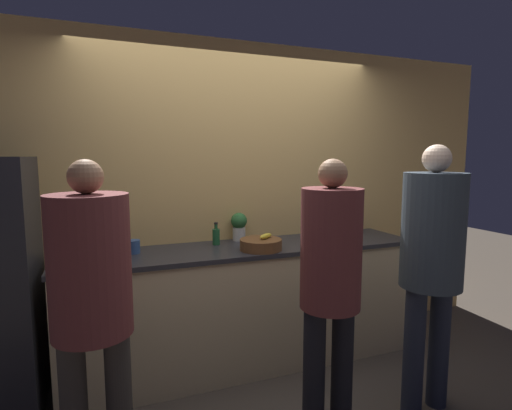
% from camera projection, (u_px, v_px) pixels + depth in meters
% --- Properties ---
extents(ground_plane, '(14.00, 14.00, 0.00)m').
position_uv_depth(ground_plane, '(263.00, 384.00, 2.93)').
color(ground_plane, '#4C4238').
extents(wall_back, '(5.20, 0.06, 2.60)m').
position_uv_depth(wall_back, '(233.00, 199.00, 3.40)').
color(wall_back, '#E0B266').
rests_on(wall_back, ground_plane).
extents(counter, '(2.79, 0.66, 0.96)m').
position_uv_depth(counter, '(246.00, 304.00, 3.21)').
color(counter, beige).
rests_on(counter, ground_plane).
extents(person_left, '(0.39, 0.39, 1.65)m').
position_uv_depth(person_left, '(91.00, 292.00, 1.94)').
color(person_left, '#38332D').
rests_on(person_left, ground_plane).
extents(person_center, '(0.35, 0.35, 1.65)m').
position_uv_depth(person_center, '(330.00, 275.00, 2.29)').
color(person_center, black).
rests_on(person_center, ground_plane).
extents(person_right, '(0.38, 0.38, 1.73)m').
position_uv_depth(person_right, '(432.00, 252.00, 2.53)').
color(person_right, '#232838').
rests_on(person_right, ground_plane).
extents(fruit_bowl, '(0.32, 0.32, 0.12)m').
position_uv_depth(fruit_bowl, '(261.00, 244.00, 3.01)').
color(fruit_bowl, brown).
rests_on(fruit_bowl, counter).
extents(utensil_crock, '(0.12, 0.12, 0.30)m').
position_uv_depth(utensil_crock, '(353.00, 226.00, 3.66)').
color(utensil_crock, '#ADA393').
rests_on(utensil_crock, counter).
extents(bottle_green, '(0.06, 0.06, 0.18)m').
position_uv_depth(bottle_green, '(216.00, 236.00, 3.18)').
color(bottle_green, '#236033').
rests_on(bottle_green, counter).
extents(bottle_amber, '(0.05, 0.05, 0.17)m').
position_uv_depth(bottle_amber, '(98.00, 247.00, 2.80)').
color(bottle_amber, brown).
rests_on(bottle_amber, counter).
extents(cup_blue, '(0.09, 0.09, 0.10)m').
position_uv_depth(cup_blue, '(133.00, 247.00, 2.90)').
color(cup_blue, '#335184').
rests_on(cup_blue, counter).
extents(potted_plant, '(0.13, 0.13, 0.23)m').
position_uv_depth(potted_plant, '(239.00, 225.00, 3.34)').
color(potted_plant, beige).
rests_on(potted_plant, counter).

